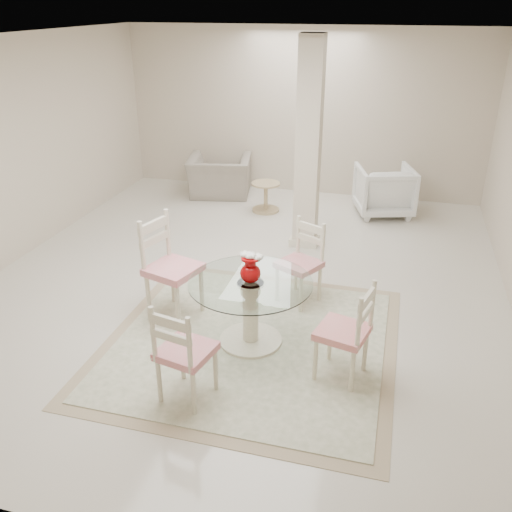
% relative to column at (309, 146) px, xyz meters
% --- Properties ---
extents(ground, '(7.00, 7.00, 0.00)m').
position_rel_column_xyz_m(ground, '(-0.50, -1.30, -1.35)').
color(ground, beige).
rests_on(ground, ground).
extents(room_shell, '(6.02, 7.02, 2.71)m').
position_rel_column_xyz_m(room_shell, '(-0.50, -1.30, 0.51)').
color(room_shell, beige).
rests_on(room_shell, ground).
extents(column, '(0.30, 0.30, 2.70)m').
position_rel_column_xyz_m(column, '(0.00, 0.00, 0.00)').
color(column, beige).
rests_on(column, ground).
extents(area_rug, '(2.79, 2.79, 0.02)m').
position_rel_column_xyz_m(area_rug, '(-0.07, -2.51, -1.34)').
color(area_rug, tan).
rests_on(area_rug, ground).
extents(dining_table, '(1.17, 1.17, 0.67)m').
position_rel_column_xyz_m(dining_table, '(-0.07, -2.51, -1.01)').
color(dining_table, '#F5EACA').
rests_on(dining_table, ground).
extents(red_vase, '(0.23, 0.19, 0.30)m').
position_rel_column_xyz_m(red_vase, '(-0.07, -2.51, -0.54)').
color(red_vase, '#9F0407').
rests_on(red_vase, dining_table).
extents(dining_chair_east, '(0.50, 0.50, 1.03)m').
position_rel_column_xyz_m(dining_chair_east, '(0.90, -2.82, -0.81)').
color(dining_chair_east, '#EDE5C3').
rests_on(dining_chair_east, ground).
extents(dining_chair_north, '(0.55, 0.55, 1.02)m').
position_rel_column_xyz_m(dining_chair_north, '(0.25, -1.55, -0.81)').
color(dining_chair_north, beige).
rests_on(dining_chair_north, ground).
extents(dining_chair_west, '(0.60, 0.60, 1.20)m').
position_rel_column_xyz_m(dining_chair_west, '(-1.05, -2.20, -0.72)').
color(dining_chair_west, beige).
rests_on(dining_chair_west, ground).
extents(dining_chair_south, '(0.49, 0.49, 1.03)m').
position_rel_column_xyz_m(dining_chair_south, '(-0.38, -3.48, -0.81)').
color(dining_chair_south, beige).
rests_on(dining_chair_south, ground).
extents(recliner_taupe, '(1.18, 1.08, 0.67)m').
position_rel_column_xyz_m(recliner_taupe, '(-1.77, 1.61, -1.02)').
color(recliner_taupe, gray).
rests_on(recliner_taupe, ground).
extents(armchair_white, '(1.03, 1.04, 0.76)m').
position_rel_column_xyz_m(armchair_white, '(0.97, 1.42, -0.97)').
color(armchair_white, white).
rests_on(armchair_white, ground).
extents(side_table, '(0.45, 0.45, 0.46)m').
position_rel_column_xyz_m(side_table, '(-0.83, 1.07, -1.14)').
color(side_table, tan).
rests_on(side_table, ground).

